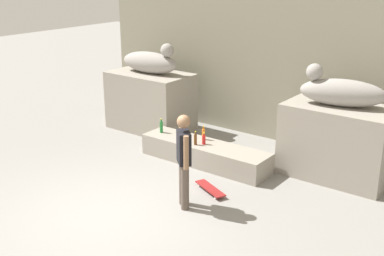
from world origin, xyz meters
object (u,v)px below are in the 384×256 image
(skateboard, at_px, (210,189))
(bottle_brown, at_px, (195,139))
(bottle_red, at_px, (204,140))
(bottle_green, at_px, (161,127))
(statue_reclining_left, at_px, (151,62))
(statue_reclining_right, at_px, (341,91))
(bottle_orange, at_px, (203,134))
(skater, at_px, (184,157))

(skateboard, xyz_separation_m, bottle_brown, (-1.00, 0.87, 0.50))
(bottle_red, relative_size, bottle_green, 0.79)
(statue_reclining_left, relative_size, bottle_green, 5.06)
(statue_reclining_right, distance_m, bottle_orange, 2.95)
(statue_reclining_right, xyz_separation_m, skater, (-1.56, -2.83, -0.81))
(skater, xyz_separation_m, bottle_green, (-2.02, 1.78, -0.34))
(skateboard, height_order, bottle_brown, bottle_brown)
(statue_reclining_left, height_order, skateboard, statue_reclining_left)
(skateboard, xyz_separation_m, bottle_green, (-2.06, 1.04, 0.52))
(skateboard, xyz_separation_m, bottle_orange, (-1.05, 1.23, 0.51))
(statue_reclining_right, xyz_separation_m, bottle_brown, (-2.52, -1.21, -1.16))
(bottle_orange, height_order, bottle_brown, bottle_orange)
(bottle_orange, relative_size, bottle_brown, 1.02)
(bottle_red, bearing_deg, bottle_green, 178.32)
(statue_reclining_left, height_order, bottle_red, statue_reclining_left)
(statue_reclining_right, distance_m, bottle_green, 3.91)
(bottle_red, distance_m, bottle_brown, 0.18)
(bottle_orange, bearing_deg, statue_reclining_right, 18.28)
(statue_reclining_right, distance_m, bottle_red, 2.88)
(skater, height_order, bottle_red, skater)
(statue_reclining_right, height_order, bottle_brown, statue_reclining_right)
(skater, distance_m, bottle_red, 1.97)
(bottle_orange, distance_m, bottle_red, 0.29)
(bottle_orange, bearing_deg, skater, -62.88)
(bottle_red, xyz_separation_m, bottle_brown, (-0.12, -0.13, 0.02))
(statue_reclining_right, relative_size, bottle_green, 5.26)
(statue_reclining_right, relative_size, bottle_red, 6.69)
(bottle_orange, xyz_separation_m, bottle_red, (0.18, -0.23, -0.02))
(skateboard, bearing_deg, bottle_orange, -25.41)
(bottle_orange, bearing_deg, statue_reclining_left, 158.82)
(statue_reclining_right, distance_m, skateboard, 3.07)
(bottle_green, bearing_deg, bottle_red, -1.68)
(skateboard, xyz_separation_m, bottle_red, (-0.87, 1.00, 0.48))
(statue_reclining_right, relative_size, skateboard, 2.08)
(statue_reclining_left, distance_m, bottle_brown, 2.83)
(skater, relative_size, bottle_brown, 5.65)
(statue_reclining_left, xyz_separation_m, skater, (3.23, -2.84, -0.81))
(statue_reclining_left, xyz_separation_m, skateboard, (3.27, -2.10, -1.67))
(statue_reclining_right, bearing_deg, bottle_orange, 4.27)
(statue_reclining_left, xyz_separation_m, bottle_brown, (2.28, -1.22, -1.16))
(skater, bearing_deg, bottle_orange, -20.48)
(statue_reclining_right, distance_m, bottle_brown, 3.03)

